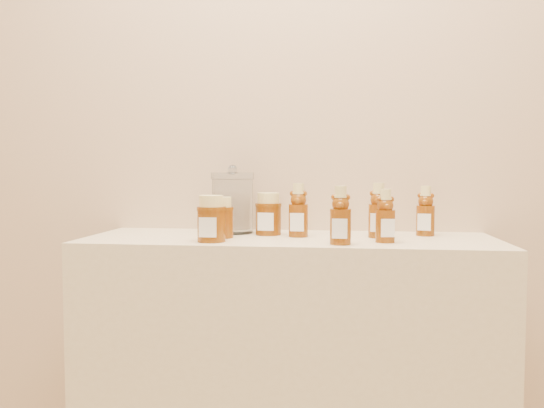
% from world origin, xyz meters
% --- Properties ---
extents(wall_back, '(3.50, 0.02, 2.70)m').
position_xyz_m(wall_back, '(0.00, 1.75, 1.35)').
color(wall_back, tan).
rests_on(wall_back, ground).
extents(display_table, '(1.20, 0.40, 0.90)m').
position_xyz_m(display_table, '(0.00, 1.55, 0.45)').
color(display_table, beige).
rests_on(display_table, ground).
extents(bear_bottle_back_left, '(0.07, 0.07, 0.18)m').
position_xyz_m(bear_bottle_back_left, '(0.02, 1.57, 0.99)').
color(bear_bottle_back_left, '#5E2A07').
rests_on(bear_bottle_back_left, display_table).
extents(bear_bottle_back_mid, '(0.07, 0.07, 0.18)m').
position_xyz_m(bear_bottle_back_mid, '(0.26, 1.58, 0.99)').
color(bear_bottle_back_mid, '#5E2A07').
rests_on(bear_bottle_back_mid, display_table).
extents(bear_bottle_back_right, '(0.07, 0.07, 0.17)m').
position_xyz_m(bear_bottle_back_right, '(0.40, 1.65, 0.98)').
color(bear_bottle_back_right, '#5E2A07').
rests_on(bear_bottle_back_right, display_table).
extents(bear_bottle_front_left, '(0.06, 0.06, 0.18)m').
position_xyz_m(bear_bottle_front_left, '(0.15, 1.42, 0.99)').
color(bear_bottle_front_left, '#5E2A07').
rests_on(bear_bottle_front_left, display_table).
extents(bear_bottle_front_right, '(0.07, 0.07, 0.16)m').
position_xyz_m(bear_bottle_front_right, '(0.27, 1.48, 0.98)').
color(bear_bottle_front_right, '#5E2A07').
rests_on(bear_bottle_front_right, display_table).
extents(honey_jar_left, '(0.10, 0.10, 0.12)m').
position_xyz_m(honey_jar_left, '(-0.20, 1.52, 0.96)').
color(honey_jar_left, '#5E2A07').
rests_on(honey_jar_left, display_table).
extents(honey_jar_back, '(0.09, 0.09, 0.13)m').
position_xyz_m(honey_jar_back, '(-0.07, 1.61, 0.96)').
color(honey_jar_back, '#5E2A07').
rests_on(honey_jar_back, display_table).
extents(honey_jar_front, '(0.08, 0.08, 0.13)m').
position_xyz_m(honey_jar_front, '(-0.20, 1.43, 0.96)').
color(honey_jar_front, '#5E2A07').
rests_on(honey_jar_front, display_table).
extents(glass_canister, '(0.17, 0.17, 0.21)m').
position_xyz_m(glass_canister, '(-0.19, 1.64, 1.00)').
color(glass_canister, white).
rests_on(glass_canister, display_table).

